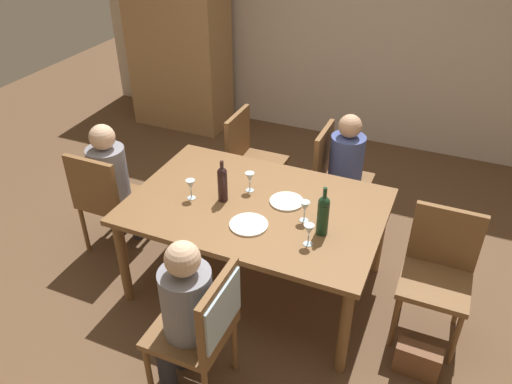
% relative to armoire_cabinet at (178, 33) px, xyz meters
% --- Properties ---
extents(ground_plane, '(10.00, 10.00, 0.00)m').
position_rel_armoire_cabinet_xyz_m(ground_plane, '(1.98, -2.34, -1.10)').
color(ground_plane, brown).
extents(rear_room_partition, '(6.40, 0.12, 2.70)m').
position_rel_armoire_cabinet_xyz_m(rear_room_partition, '(1.98, 0.45, 0.25)').
color(rear_room_partition, beige).
rests_on(rear_room_partition, ground_plane).
extents(armoire_cabinet, '(1.18, 0.62, 2.18)m').
position_rel_armoire_cabinet_xyz_m(armoire_cabinet, '(0.00, 0.00, 0.00)').
color(armoire_cabinet, '#A87F51').
rests_on(armoire_cabinet, ground_plane).
extents(dining_table, '(1.76, 1.18, 0.74)m').
position_rel_armoire_cabinet_xyz_m(dining_table, '(1.98, -2.34, -0.43)').
color(dining_table, brown).
rests_on(dining_table, ground_plane).
extents(chair_far_right, '(0.44, 0.44, 0.92)m').
position_rel_armoire_cabinet_xyz_m(chair_far_right, '(2.29, -1.37, -0.56)').
color(chair_far_right, brown).
rests_on(chair_far_right, ground_plane).
extents(chair_near, '(0.46, 0.44, 0.92)m').
position_rel_armoire_cabinet_xyz_m(chair_near, '(2.10, -3.31, -0.50)').
color(chair_near, brown).
rests_on(chair_near, ground_plane).
extents(chair_left_end, '(0.44, 0.44, 0.92)m').
position_rel_armoire_cabinet_xyz_m(chair_left_end, '(0.72, -2.43, -0.56)').
color(chair_left_end, brown).
rests_on(chair_left_end, ground_plane).
extents(chair_far_left, '(0.44, 0.44, 0.92)m').
position_rel_armoire_cabinet_xyz_m(chair_far_left, '(1.50, -1.37, -0.56)').
color(chair_far_left, brown).
rests_on(chair_far_left, ground_plane).
extents(chair_right_end, '(0.44, 0.44, 0.92)m').
position_rel_armoire_cabinet_xyz_m(chair_right_end, '(3.24, -2.25, -0.56)').
color(chair_right_end, brown).
rests_on(chair_right_end, ground_plane).
extents(person_woman_host, '(0.33, 0.28, 1.08)m').
position_rel_armoire_cabinet_xyz_m(person_woman_host, '(2.40, -1.37, -0.47)').
color(person_woman_host, '#33333D').
rests_on(person_woman_host, ground_plane).
extents(person_man_bearded, '(0.34, 0.29, 1.11)m').
position_rel_armoire_cabinet_xyz_m(person_man_bearded, '(1.95, -3.31, -0.45)').
color(person_man_bearded, '#33333D').
rests_on(person_man_bearded, ground_plane).
extents(person_man_guest, '(0.30, 0.34, 1.11)m').
position_rel_armoire_cabinet_xyz_m(person_man_guest, '(0.72, -2.31, -0.45)').
color(person_man_guest, '#33333D').
rests_on(person_man_guest, ground_plane).
extents(wine_bottle_tall_green, '(0.07, 0.07, 0.31)m').
position_rel_armoire_cabinet_xyz_m(wine_bottle_tall_green, '(1.74, -2.38, -0.21)').
color(wine_bottle_tall_green, black).
rests_on(wine_bottle_tall_green, dining_table).
extents(wine_bottle_dark_red, '(0.08, 0.08, 0.34)m').
position_rel_armoire_cabinet_xyz_m(wine_bottle_dark_red, '(2.49, -2.47, -0.20)').
color(wine_bottle_dark_red, '#19381E').
rests_on(wine_bottle_dark_red, dining_table).
extents(wine_glass_near_left, '(0.07, 0.07, 0.15)m').
position_rel_armoire_cabinet_xyz_m(wine_glass_near_left, '(1.53, -2.45, -0.25)').
color(wine_glass_near_left, silver).
rests_on(wine_glass_near_left, dining_table).
extents(wine_glass_centre, '(0.07, 0.07, 0.15)m').
position_rel_armoire_cabinet_xyz_m(wine_glass_centre, '(2.35, -2.39, -0.25)').
color(wine_glass_centre, silver).
rests_on(wine_glass_centre, dining_table).
extents(wine_glass_near_right, '(0.07, 0.07, 0.15)m').
position_rel_armoire_cabinet_xyz_m(wine_glass_near_right, '(2.45, -2.62, -0.25)').
color(wine_glass_near_right, silver).
rests_on(wine_glass_near_right, dining_table).
extents(wine_glass_far, '(0.07, 0.07, 0.15)m').
position_rel_armoire_cabinet_xyz_m(wine_glass_far, '(1.87, -2.20, -0.25)').
color(wine_glass_far, silver).
rests_on(wine_glass_far, dining_table).
extents(dinner_plate_host, '(0.24, 0.24, 0.01)m').
position_rel_armoire_cabinet_xyz_m(dinner_plate_host, '(2.17, -2.23, -0.35)').
color(dinner_plate_host, silver).
rests_on(dinner_plate_host, dining_table).
extents(dinner_plate_guest_left, '(0.26, 0.26, 0.01)m').
position_rel_armoire_cabinet_xyz_m(dinner_plate_guest_left, '(2.03, -2.59, -0.35)').
color(dinner_plate_guest_left, white).
rests_on(dinner_plate_guest_left, dining_table).
extents(handbag, '(0.28, 0.13, 0.22)m').
position_rel_armoire_cabinet_xyz_m(handbag, '(3.24, -2.69, -0.99)').
color(handbag, brown).
rests_on(handbag, ground_plane).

